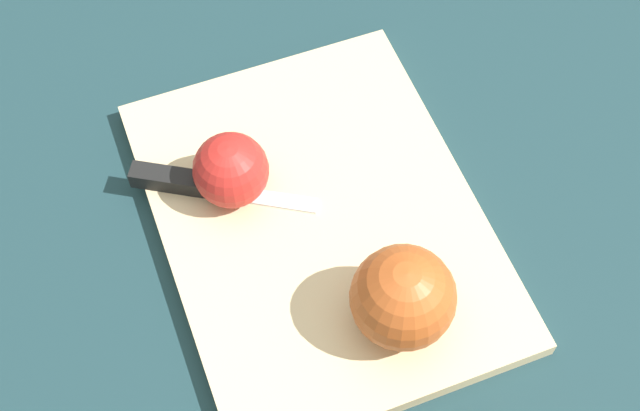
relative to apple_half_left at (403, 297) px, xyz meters
The scene contains 5 objects.
ground_plane 0.13m from the apple_half_left, ahead, with size 4.00×4.00×0.00m, color #193338.
cutting_board 0.13m from the apple_half_left, ahead, with size 0.38×0.30×0.02m.
apple_half_left is the anchor object (origin of this frame).
apple_half_right 0.19m from the apple_half_left, 24.72° to the left, with size 0.07×0.07×0.07m.
knife 0.23m from the apple_half_left, 31.18° to the left, with size 0.11×0.15×0.02m.
Camera 1 is at (-0.37, 0.16, 0.71)m, focal length 50.00 mm.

